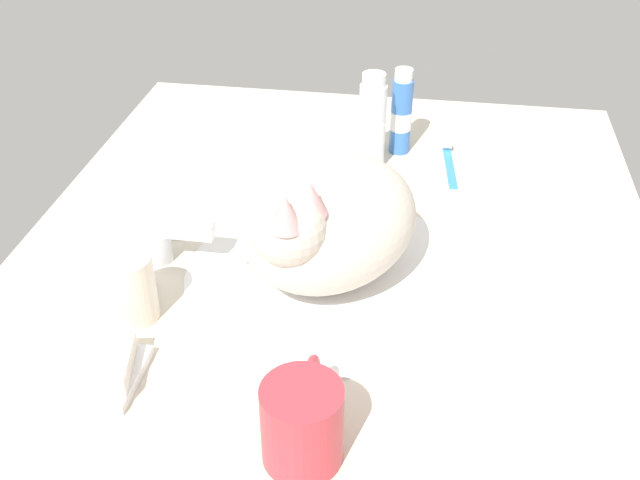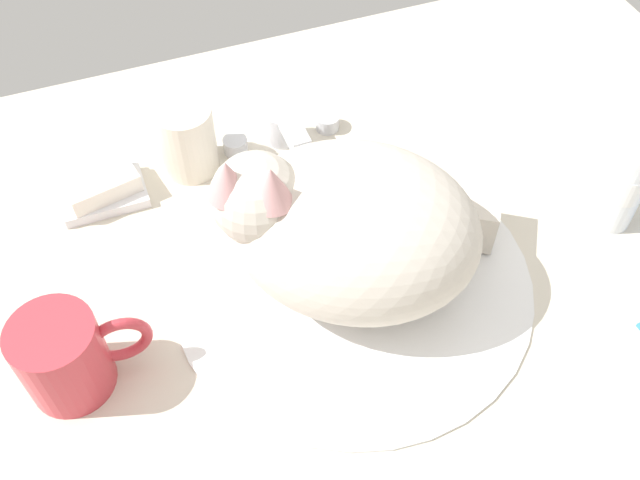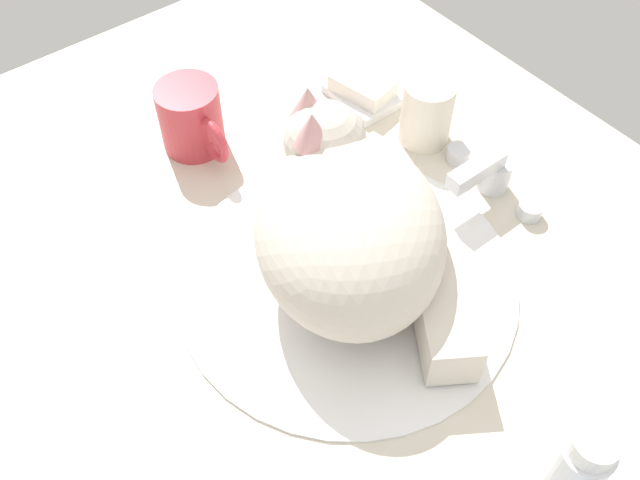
{
  "view_description": "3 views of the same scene",
  "coord_description": "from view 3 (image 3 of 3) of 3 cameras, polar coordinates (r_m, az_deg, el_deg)",
  "views": [
    {
      "loc": [
        -72.15,
        -10.15,
        55.68
      ],
      "look_at": [
        0.26,
        1.28,
        5.04
      ],
      "focal_mm": 41.73,
      "sensor_mm": 36.0,
      "label": 1
    },
    {
      "loc": [
        -17.64,
        -38.13,
        58.6
      ],
      "look_at": [
        -2.24,
        3.2,
        3.83
      ],
      "focal_mm": 40.53,
      "sensor_mm": 36.0,
      "label": 2
    },
    {
      "loc": [
        32.61,
        -29.22,
        61.58
      ],
      "look_at": [
        -2.49,
        -1.65,
        5.71
      ],
      "focal_mm": 40.37,
      "sensor_mm": 36.0,
      "label": 3
    }
  ],
  "objects": [
    {
      "name": "sink_basin",
      "position": [
        0.75,
        2.16,
        -3.12
      ],
      "size": [
        35.67,
        35.67,
        0.65
      ],
      "primitive_type": "cylinder",
      "color": "white",
      "rests_on": "ground_plane"
    },
    {
      "name": "soap_dish",
      "position": [
        0.95,
        3.35,
        11.35
      ],
      "size": [
        9.0,
        6.4,
        1.2
      ],
      "primitive_type": "cube",
      "color": "white",
      "rests_on": "ground_plane"
    },
    {
      "name": "soap_bar",
      "position": [
        0.94,
        3.4,
        12.14
      ],
      "size": [
        8.44,
        6.39,
        2.17
      ],
      "primitive_type": "cube",
      "rotation": [
        0.0,
        0.0,
        0.21
      ],
      "color": "white",
      "rests_on": "soap_dish"
    },
    {
      "name": "faucet",
      "position": [
        0.84,
        13.3,
        5.04
      ],
      "size": [
        14.11,
        9.27,
        6.06
      ],
      "color": "silver",
      "rests_on": "ground_plane"
    },
    {
      "name": "cat",
      "position": [
        0.7,
        2.56,
        1.07
      ],
      "size": [
        31.62,
        27.76,
        16.76
      ],
      "color": "beige",
      "rests_on": "sink_basin"
    },
    {
      "name": "coffee_mug",
      "position": [
        0.87,
        -10.12,
        9.45
      ],
      "size": [
        11.6,
        7.54,
        8.42
      ],
      "color": "#C63842",
      "rests_on": "ground_plane"
    },
    {
      "name": "rinse_cup",
      "position": [
        0.88,
        8.46,
        10.0
      ],
      "size": [
        6.19,
        6.19,
        8.23
      ],
      "color": "silver",
      "rests_on": "ground_plane"
    },
    {
      "name": "ground_plane",
      "position": [
        0.77,
        2.12,
        -3.91
      ],
      "size": [
        110.0,
        82.5,
        3.0
      ],
      "primitive_type": "cube",
      "color": "beige"
    }
  ]
}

